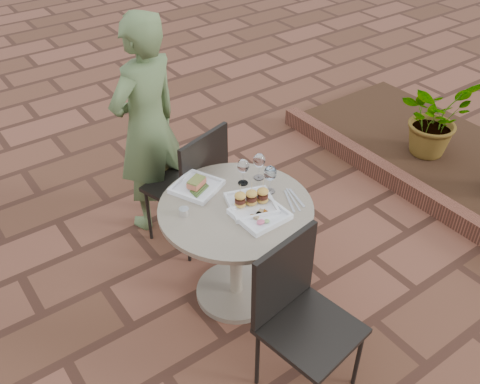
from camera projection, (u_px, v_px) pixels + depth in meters
ground at (279, 308)px, 3.41m from camera, size 60.00×60.00×0.00m
cafe_table at (236, 238)px, 3.22m from camera, size 0.90×0.90×0.73m
chair_far at (194, 179)px, 3.59m from camera, size 0.55×0.55×0.93m
chair_near at (298, 307)px, 2.70m from camera, size 0.50×0.50×0.93m
diner at (147, 127)px, 3.66m from camera, size 0.67×0.54×1.60m
plate_salmon at (197, 186)px, 3.19m from camera, size 0.34×0.34×0.07m
plate_sliders at (251, 201)px, 3.05m from camera, size 0.33×0.33×0.17m
plate_tuna at (260, 214)px, 2.99m from camera, size 0.28×0.28×0.03m
wine_glass_right at (270, 174)px, 3.11m from camera, size 0.08×0.08×0.18m
wine_glass_mid at (243, 167)px, 3.18m from camera, size 0.07×0.07×0.17m
wine_glass_far at (259, 161)px, 3.22m from camera, size 0.07×0.07×0.18m
steel_ramekin at (184, 212)px, 3.00m from camera, size 0.07×0.07×0.04m
cutlery_set at (293, 200)px, 3.12m from camera, size 0.16×0.24×0.00m
planter_curb at (410, 188)px, 4.30m from camera, size 0.12×3.00×0.15m
mulch_bed at (462, 165)px, 4.66m from camera, size 1.30×3.00×0.06m
potted_plant_a at (435, 117)px, 4.58m from camera, size 0.62×0.54×0.68m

